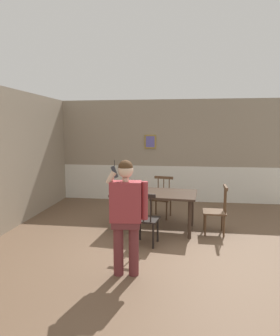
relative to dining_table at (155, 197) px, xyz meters
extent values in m
plane|color=brown|center=(0.23, -0.93, -0.68)|extent=(7.60, 7.60, 0.00)
cube|color=gray|center=(0.23, 2.52, 1.26)|extent=(6.39, 0.12, 1.85)
cube|color=silver|center=(0.23, 2.53, -0.18)|extent=(6.39, 0.14, 1.01)
cube|color=silver|center=(0.23, 2.50, 0.33)|extent=(6.39, 0.05, 0.06)
cube|color=olive|center=(-0.35, 2.45, 1.02)|extent=(0.32, 0.03, 0.39)
cube|color=#5D55A4|center=(-0.35, 2.43, 1.02)|extent=(0.24, 0.01, 0.31)
cube|color=#38281E|center=(0.00, 0.00, 0.07)|extent=(1.75, 1.13, 0.04)
cylinder|color=#38281E|center=(-0.76, -0.32, -0.32)|extent=(0.07, 0.07, 0.73)
cylinder|color=#38281E|center=(0.69, -0.46, -0.32)|extent=(0.07, 0.07, 0.73)
cylinder|color=#38281E|center=(-0.69, 0.46, -0.32)|extent=(0.07, 0.07, 0.73)
cylinder|color=#38281E|center=(0.76, 0.32, -0.32)|extent=(0.07, 0.07, 0.73)
cube|color=#513823|center=(0.08, 0.84, -0.24)|extent=(0.54, 0.54, 0.03)
cube|color=#513823|center=(0.12, 1.04, 0.23)|extent=(0.45, 0.13, 0.06)
cylinder|color=#513823|center=(0.25, 1.01, 0.02)|extent=(0.02, 0.02, 0.48)
cylinder|color=#513823|center=(0.12, 1.04, 0.02)|extent=(0.02, 0.02, 0.48)
cylinder|color=#513823|center=(-0.01, 1.07, 0.02)|extent=(0.02, 0.02, 0.48)
cylinder|color=#513823|center=(0.22, 0.62, -0.47)|extent=(0.04, 0.04, 0.42)
cylinder|color=#513823|center=(-0.14, 0.70, -0.47)|extent=(0.04, 0.04, 0.42)
cylinder|color=#513823|center=(0.29, 0.97, -0.47)|extent=(0.04, 0.04, 0.42)
cylinder|color=#513823|center=(-0.06, 1.05, -0.47)|extent=(0.04, 0.04, 0.42)
cube|color=#513823|center=(1.18, -0.11, -0.25)|extent=(0.45, 0.45, 0.03)
cube|color=#513823|center=(1.37, -0.11, 0.25)|extent=(0.05, 0.44, 0.06)
cylinder|color=#513823|center=(1.37, -0.24, 0.02)|extent=(0.02, 0.02, 0.51)
cylinder|color=#513823|center=(1.37, -0.11, 0.02)|extent=(0.02, 0.02, 0.51)
cylinder|color=#513823|center=(1.38, 0.02, 0.02)|extent=(0.02, 0.02, 0.51)
cylinder|color=#513823|center=(1.00, -0.28, -0.47)|extent=(0.04, 0.04, 0.42)
cylinder|color=#513823|center=(1.01, 0.07, -0.47)|extent=(0.04, 0.04, 0.42)
cylinder|color=#513823|center=(1.35, -0.29, -0.47)|extent=(0.04, 0.04, 0.42)
cylinder|color=#513823|center=(1.36, 0.06, -0.47)|extent=(0.04, 0.04, 0.42)
cube|color=black|center=(-0.08, -0.84, -0.22)|extent=(0.48, 0.48, 0.03)
cube|color=black|center=(-0.11, -1.02, 0.25)|extent=(0.42, 0.10, 0.06)
cylinder|color=black|center=(-0.23, -1.00, 0.03)|extent=(0.02, 0.02, 0.49)
cylinder|color=black|center=(-0.11, -1.02, 0.03)|extent=(0.02, 0.02, 0.49)
cylinder|color=black|center=(0.02, -1.04, 0.03)|extent=(0.02, 0.02, 0.49)
cylinder|color=black|center=(-0.22, -0.65, -0.46)|extent=(0.04, 0.04, 0.44)
cylinder|color=black|center=(0.11, -0.70, -0.46)|extent=(0.04, 0.04, 0.44)
cylinder|color=black|center=(-0.27, -0.98, -0.46)|extent=(0.04, 0.04, 0.44)
cylinder|color=black|center=(0.06, -1.03, -0.46)|extent=(0.04, 0.04, 0.44)
cylinder|color=brown|center=(-0.12, -1.99, -0.29)|extent=(0.14, 0.14, 0.78)
cylinder|color=brown|center=(-0.34, -2.01, -0.29)|extent=(0.14, 0.14, 0.78)
cube|color=brown|center=(-0.23, -2.00, 0.07)|extent=(0.40, 0.25, 0.12)
cube|color=#993338|center=(-0.23, -2.00, 0.38)|extent=(0.45, 0.28, 0.55)
cylinder|color=#993338|center=(0.03, -1.97, 0.39)|extent=(0.09, 0.09, 0.53)
cylinder|color=beige|center=(-0.42, -2.03, 0.71)|extent=(0.18, 0.11, 0.20)
cylinder|color=beige|center=(-0.23, -2.00, 0.68)|extent=(0.09, 0.09, 0.05)
sphere|color=beige|center=(-0.23, -2.00, 0.81)|extent=(0.21, 0.21, 0.21)
sphere|color=#472D19|center=(-0.23, -2.00, 0.85)|extent=(0.20, 0.20, 0.20)
cube|color=#2D2D33|center=(-0.37, -2.04, 0.79)|extent=(0.10, 0.05, 0.17)
cylinder|color=black|center=(-0.37, -2.04, 0.91)|extent=(0.01, 0.01, 0.08)
camera|label=1|loc=(0.50, -5.89, 1.35)|focal=31.69mm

